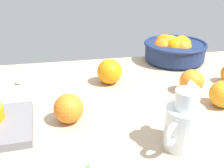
# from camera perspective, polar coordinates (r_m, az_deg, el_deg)

# --- Properties ---
(ground_plane) EXTENTS (1.25, 0.81, 0.03)m
(ground_plane) POSITION_cam_1_polar(r_m,az_deg,el_deg) (0.85, 0.31, -5.04)
(ground_plane) COLOR tan
(fruit_bowl) EXTENTS (0.26, 0.26, 0.10)m
(fruit_bowl) POSITION_cam_1_polar(r_m,az_deg,el_deg) (1.20, 12.58, 6.95)
(fruit_bowl) COLOR navy
(fruit_bowl) RESTS_ON ground_plane
(juice_pitcher) EXTENTS (0.12, 0.10, 0.15)m
(juice_pitcher) POSITION_cam_1_polar(r_m,az_deg,el_deg) (0.67, 14.39, -8.45)
(juice_pitcher) COLOR white
(juice_pitcher) RESTS_ON ground_plane
(loose_orange_0) EXTENTS (0.08, 0.08, 0.08)m
(loose_orange_0) POSITION_cam_1_polar(r_m,az_deg,el_deg) (0.94, 15.93, 0.52)
(loose_orange_0) COLOR orange
(loose_orange_0) RESTS_ON ground_plane
(loose_orange_2) EXTENTS (0.09, 0.09, 0.09)m
(loose_orange_2) POSITION_cam_1_polar(r_m,az_deg,el_deg) (0.97, -0.51, 2.55)
(loose_orange_2) COLOR orange
(loose_orange_2) RESTS_ON ground_plane
(loose_orange_3) EXTENTS (0.08, 0.08, 0.08)m
(loose_orange_3) POSITION_cam_1_polar(r_m,az_deg,el_deg) (0.88, 21.69, -1.92)
(loose_orange_3) COLOR orange
(loose_orange_3) RESTS_ON ground_plane
(loose_orange_4) EXTENTS (0.08, 0.08, 0.08)m
(loose_orange_4) POSITION_cam_1_polar(r_m,az_deg,el_deg) (0.75, -8.84, -4.97)
(loose_orange_4) COLOR orange
(loose_orange_4) RESTS_ON ground_plane
(spoon) EXTENTS (0.04, 0.18, 0.01)m
(spoon) POSITION_cam_1_polar(r_m,az_deg,el_deg) (1.07, -18.64, 1.25)
(spoon) COLOR silver
(spoon) RESTS_ON ground_plane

